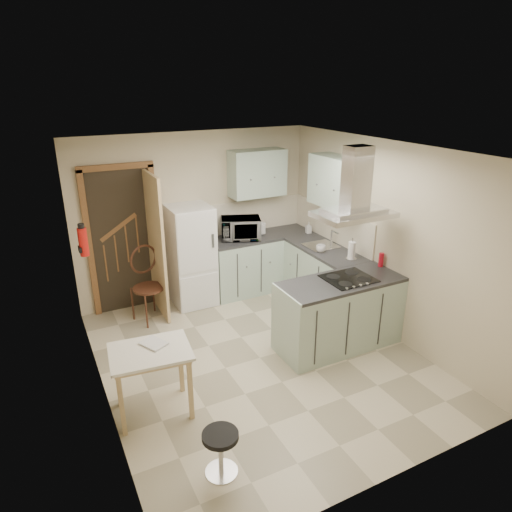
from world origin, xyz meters
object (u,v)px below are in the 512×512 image
microwave (241,228)px  peninsula (339,313)px  drop_leaf_table (153,381)px  bentwood_chair (149,288)px  fridge (192,256)px  extractor_hood (354,214)px  stool (221,453)px

microwave → peninsula: bearing=-56.9°
drop_leaf_table → bentwood_chair: (0.47, 1.92, 0.12)m
fridge → extractor_hood: (1.32, -1.98, 0.97)m
drop_leaf_table → extractor_hood: bearing=10.6°
bentwood_chair → microwave: 1.65m
drop_leaf_table → microwave: (1.99, 2.15, 0.70)m
fridge → peninsula: fridge is taller
peninsula → extractor_hood: (0.10, 0.00, 1.27)m
extractor_hood → microwave: size_ratio=1.54×
fridge → peninsula: (1.22, -1.98, -0.30)m
peninsula → extractor_hood: 1.27m
fridge → stool: size_ratio=3.56×
bentwood_chair → microwave: size_ratio=1.65×
drop_leaf_table → fridge: bearing=67.6°
extractor_hood → bentwood_chair: 2.96m
fridge → stool: (-0.90, -3.19, -0.54)m
fridge → drop_leaf_table: fridge is taller
peninsula → stool: bearing=-150.4°
drop_leaf_table → stool: size_ratio=1.83×
fridge → bentwood_chair: fridge is taller
extractor_hood → stool: bearing=-151.5°
microwave → bentwood_chair: bearing=-150.6°
drop_leaf_table → bentwood_chair: bentwood_chair is taller
extractor_hood → microwave: (-0.53, 1.97, -0.66)m
fridge → microwave: fridge is taller
bentwood_chair → stool: (-0.17, -2.94, -0.27)m
stool → peninsula: bearing=29.6°
fridge → peninsula: bearing=-58.3°
extractor_hood → stool: (-2.22, -1.21, -1.51)m
peninsula → drop_leaf_table: size_ratio=2.00×
peninsula → microwave: bearing=102.2°
peninsula → stool: 2.45m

